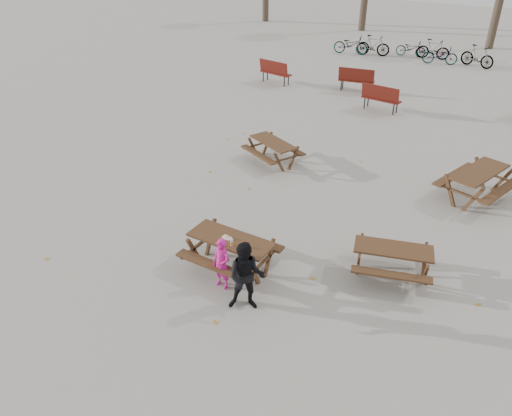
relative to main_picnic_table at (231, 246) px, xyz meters
The scene contains 13 objects.
ground 0.59m from the main_picnic_table, ahead, with size 80.00×80.00×0.00m, color gray.
main_picnic_table is the anchor object (origin of this frame).
food_tray 0.22m from the main_picnic_table, 146.44° to the right, with size 0.18×0.11×0.04m, color white.
bread_roll 0.26m from the main_picnic_table, 146.44° to the right, with size 0.14×0.06×0.05m, color tan.
soda_bottle 0.37m from the main_picnic_table, 50.52° to the right, with size 0.07×0.07×0.17m.
child 0.61m from the main_picnic_table, 73.62° to the right, with size 0.41×0.27×1.12m, color #DA1B8E.
adult 1.27m from the main_picnic_table, 42.58° to the right, with size 0.71×0.55×1.46m, color black.
picnic_table_east 3.36m from the main_picnic_table, 27.89° to the left, with size 1.58×1.27×0.68m, color #362213, non-canonical shape.
picnic_table_north 5.40m from the main_picnic_table, 110.56° to the left, with size 1.60×1.29×0.69m, color #362213, non-canonical shape.
picnic_table_far 7.04m from the main_picnic_table, 57.37° to the left, with size 1.90×1.53×0.82m, color #362213, non-canonical shape.
park_bench_row 12.54m from the main_picnic_table, 95.12° to the left, with size 12.11×2.73×1.03m.
bicycle_row 19.85m from the main_picnic_table, 96.24° to the left, with size 8.20×2.00×1.05m.
fallen_leaves 2.62m from the main_picnic_table, 78.69° to the left, with size 11.00×11.00×0.01m, color #B1762A, non-canonical shape.
Camera 1 is at (4.93, -7.01, 6.56)m, focal length 35.00 mm.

